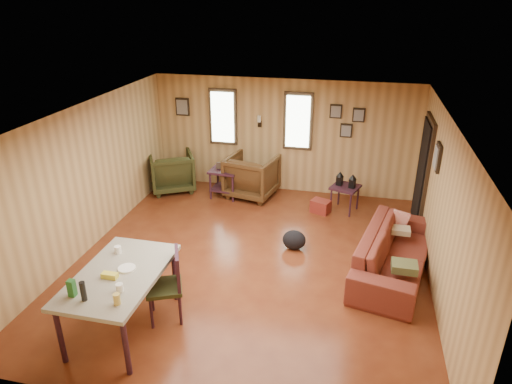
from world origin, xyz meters
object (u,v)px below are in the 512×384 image
sofa (395,246)px  dining_table (119,279)px  recliner_green (172,170)px  end_table (225,178)px  recliner_brown (252,174)px  side_table (346,185)px

sofa → dining_table: bearing=134.2°
recliner_green → end_table: size_ratio=1.23×
end_table → dining_table: dining_table is taller
sofa → recliner_brown: size_ratio=2.41×
recliner_green → dining_table: 4.51m
side_table → dining_table: bearing=-122.1°
end_table → side_table: bearing=-3.1°
end_table → dining_table: size_ratio=0.46×
recliner_green → side_table: (3.71, -0.23, 0.08)m
dining_table → recliner_brown: bearing=81.9°
recliner_brown → dining_table: bearing=93.3°
recliner_brown → side_table: 1.96m
recliner_green → side_table: recliner_green is taller
recliner_green → side_table: 3.72m
sofa → side_table: 2.19m
recliner_green → dining_table: size_ratio=0.56×
recliner_brown → side_table: size_ratio=1.22×
recliner_brown → recliner_green: 1.77m
sofa → recliner_brown: recliner_brown is taller
recliner_brown → side_table: (1.94, -0.30, 0.06)m
recliner_green → side_table: size_ratio=1.15×
sofa → end_table: 3.96m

